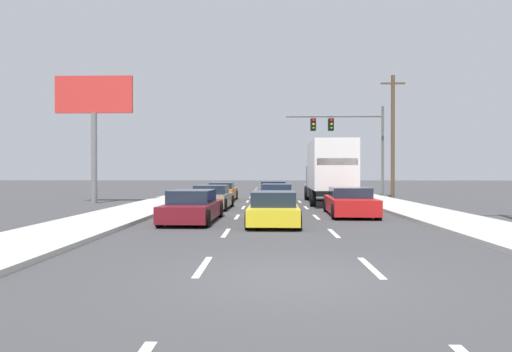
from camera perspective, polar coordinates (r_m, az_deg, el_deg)
ground_plane at (r=33.07m, az=2.17°, el=-2.84°), size 140.00×140.00×0.00m
sidewalk_right at (r=28.97m, az=15.86°, el=-3.19°), size 3.08×80.00×0.14m
sidewalk_left at (r=28.79m, az=-11.37°, el=-3.20°), size 3.08×80.00×0.14m
lane_markings at (r=29.02m, az=2.27°, el=-3.30°), size 3.54×52.00×0.01m
car_orange at (r=29.92m, az=-4.40°, el=-2.11°), size 1.85×4.70×1.22m
car_tan at (r=23.33m, az=-5.73°, el=-2.84°), size 2.07×4.14×1.24m
car_maroon at (r=17.37m, az=-8.16°, el=-3.99°), size 1.98×4.72×1.24m
car_navy at (r=29.53m, az=2.27°, el=-2.08°), size 1.98×4.06×1.31m
car_silver at (r=23.06m, az=2.70°, el=-2.82°), size 2.01×4.69×1.31m
car_yellow at (r=16.42m, az=2.26°, el=-4.29°), size 1.95×4.59×1.22m
box_truck at (r=27.17m, az=9.34°, el=0.86°), size 2.72×8.79×3.71m
car_red at (r=20.12m, az=12.00°, el=-3.36°), size 2.12×4.65×1.25m
traffic_signal_mast at (r=35.77m, az=11.15°, el=5.63°), size 7.74×0.69×7.12m
utility_pole_mid at (r=34.52m, az=17.22°, el=5.09°), size 1.80×0.28×9.12m
roadside_billboard at (r=29.33m, az=-20.16°, el=7.96°), size 4.81×0.36×7.87m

